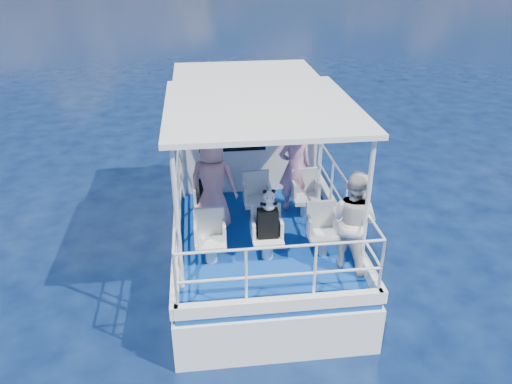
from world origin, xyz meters
TOP-DOWN VIEW (x-y plane):
  - ground at (0.00, 0.00)m, footprint 2000.00×2000.00m
  - hull at (0.00, 1.00)m, footprint 3.00×7.00m
  - deck at (0.00, 1.00)m, footprint 2.90×6.90m
  - cabin at (0.00, 2.30)m, footprint 2.85×2.00m
  - canopy at (0.00, -0.20)m, footprint 3.00×3.20m
  - canopy_posts at (0.00, -0.25)m, footprint 2.77×2.97m
  - railings at (0.00, -0.58)m, footprint 2.84×3.59m
  - seat_port_fwd at (-0.90, 0.20)m, footprint 0.48×0.46m
  - seat_center_fwd at (0.00, 0.20)m, footprint 0.48×0.46m
  - seat_stbd_fwd at (0.90, 0.20)m, footprint 0.48×0.46m
  - seat_port_aft at (-0.90, -1.10)m, footprint 0.48×0.46m
  - seat_center_aft at (0.00, -1.10)m, footprint 0.48×0.46m
  - seat_stbd_aft at (0.90, -1.10)m, footprint 0.48×0.46m
  - passenger_port_fwd at (-0.79, 0.02)m, footprint 0.75×0.64m
  - passenger_stbd_fwd at (0.73, 0.51)m, footprint 0.65×0.47m
  - passenger_stbd_aft at (1.25, -1.47)m, footprint 0.98×0.99m
  - backpack_port at (-0.87, 0.17)m, footprint 0.34×0.19m
  - backpack_center at (0.00, -1.09)m, footprint 0.32×0.18m
  - compact_camera at (-0.88, 0.16)m, footprint 0.10×0.06m
  - panda at (0.02, -1.09)m, footprint 0.23×0.19m

SIDE VIEW (x-z plane):
  - ground at x=0.00m, z-range 0.00..0.00m
  - hull at x=0.00m, z-range -0.80..0.80m
  - deck at x=0.00m, z-range 0.80..0.90m
  - seat_port_fwd at x=-0.90m, z-range 0.90..1.28m
  - seat_center_fwd at x=0.00m, z-range 0.90..1.28m
  - seat_stbd_fwd at x=0.90m, z-range 0.90..1.28m
  - seat_port_aft at x=-0.90m, z-range 0.90..1.28m
  - seat_center_aft at x=0.00m, z-range 0.90..1.28m
  - seat_stbd_aft at x=0.90m, z-range 0.90..1.28m
  - railings at x=0.00m, z-range 0.90..1.90m
  - backpack_port at x=-0.87m, z-range 1.28..1.72m
  - backpack_center at x=0.00m, z-range 1.28..1.76m
  - passenger_stbd_aft at x=1.25m, z-range 0.90..2.51m
  - passenger_stbd_fwd at x=0.73m, z-range 0.90..2.58m
  - passenger_port_fwd at x=-0.79m, z-range 0.90..2.60m
  - compact_camera at x=-0.88m, z-range 1.72..1.78m
  - panda at x=0.02m, z-range 1.76..2.11m
  - cabin at x=0.00m, z-range 0.90..3.10m
  - canopy_posts at x=0.00m, z-range 0.90..3.10m
  - canopy at x=0.00m, z-range 3.10..3.18m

